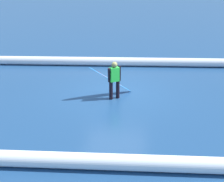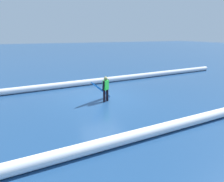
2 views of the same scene
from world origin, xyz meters
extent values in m
plane|color=navy|center=(0.00, 0.00, 0.00)|extent=(153.74, 153.74, 0.00)
cylinder|color=black|center=(0.13, 0.67, 0.35)|extent=(0.14, 0.14, 0.70)
cylinder|color=black|center=(-0.11, 0.53, 0.35)|extent=(0.14, 0.14, 0.70)
cube|color=#2DD83F|center=(0.01, 0.60, 0.97)|extent=(0.39, 0.34, 0.53)
sphere|color=olive|center=(0.01, 0.60, 1.34)|extent=(0.22, 0.22, 0.22)
cylinder|color=black|center=(0.20, 0.71, 0.97)|extent=(0.09, 0.20, 0.58)
cylinder|color=black|center=(-0.17, 0.49, 0.97)|extent=(0.09, 0.11, 0.58)
ellipsoid|color=#268CE5|center=(0.19, 0.30, 0.64)|extent=(1.71, 1.22, 1.31)
ellipsoid|color=red|center=(0.19, 0.30, 0.65)|extent=(1.30, 0.87, 1.06)
cylinder|color=white|center=(-1.80, -3.73, 0.21)|extent=(23.72, 2.13, 0.42)
camera|label=1|loc=(-1.22, 12.10, 4.91)|focal=52.88mm
camera|label=2|loc=(4.34, 10.95, 3.75)|focal=32.98mm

